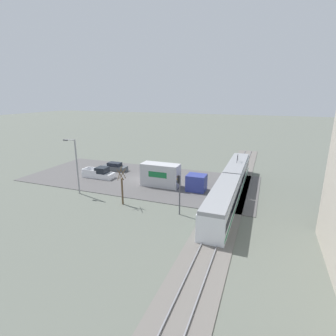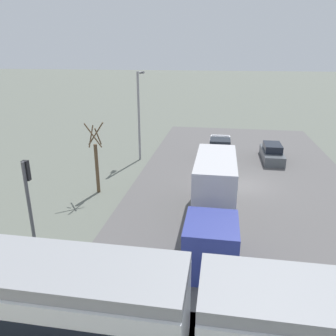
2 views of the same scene
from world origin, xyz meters
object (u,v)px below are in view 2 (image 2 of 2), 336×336
street_lamp_near_crossing (139,110)px  traffic_light_pole (29,196)px  box_truck (214,197)px  street_tree (97,162)px  light_rail_tram (192,324)px  pickup_truck (220,150)px  sedan_car_0 (272,153)px

street_lamp_near_crossing → traffic_light_pole: bearing=85.1°
box_truck → street_tree: street_tree is taller
light_rail_tram → pickup_truck: light_rail_tram is taller
traffic_light_pole → street_lamp_near_crossing: (-1.37, -15.84, 1.41)m
light_rail_tram → sedan_car_0: bearing=-103.5°
box_truck → traffic_light_pole: 9.71m
pickup_truck → street_lamp_near_crossing: bearing=12.0°
street_tree → street_lamp_near_crossing: bearing=-97.9°
pickup_truck → street_lamp_near_crossing: size_ratio=0.70×
pickup_truck → sedan_car_0: pickup_truck is taller
pickup_truck → street_tree: 12.85m
traffic_light_pole → street_lamp_near_crossing: size_ratio=0.61×
pickup_truck → sedan_car_0: size_ratio=1.17×
light_rail_tram → box_truck: bearing=-92.3°
sedan_car_0 → pickup_truck: bearing=-1.8°
box_truck → traffic_light_pole: size_ratio=2.08×
street_lamp_near_crossing → street_tree: bearing=82.1°
pickup_truck → street_lamp_near_crossing: 8.38m
light_rail_tram → street_tree: (7.85, -12.69, 0.61)m
traffic_light_pole → street_tree: street_tree is taller
light_rail_tram → sedan_car_0: 22.77m
traffic_light_pole → pickup_truck: bearing=-116.5°
street_tree → sedan_car_0: bearing=-144.4°
sedan_car_0 → street_lamp_near_crossing: street_lamp_near_crossing is taller
sedan_car_0 → street_lamp_near_crossing: size_ratio=0.60×
pickup_truck → street_tree: bearing=48.7°
pickup_truck → box_truck: bearing=89.1°
light_rail_tram → traffic_light_pole: bearing=-31.0°
pickup_truck → sedan_car_0: 4.76m
light_rail_tram → traffic_light_pole: 9.58m
light_rail_tram → sedan_car_0: size_ratio=5.71×
traffic_light_pole → sedan_car_0: bearing=-127.9°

